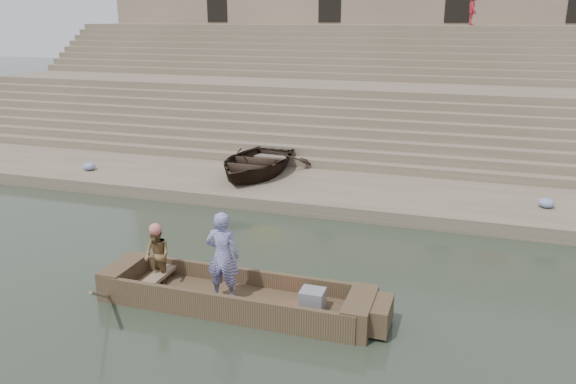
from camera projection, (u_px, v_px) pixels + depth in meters
The scene contains 14 objects.
ground at pixel (138, 301), 11.76m from camera, with size 120.00×120.00×0.00m, color #2A3628.
lower_landing at pixel (269, 186), 18.97m from camera, with size 32.00×4.00×0.40m, color gray.
mid_landing at pixel (325, 115), 25.44m from camera, with size 32.00×3.00×2.80m, color gray.
upper_landing at pixel (357, 74), 31.45m from camera, with size 32.00×3.00×5.20m, color gray.
ghat_steps at pixel (334, 101), 26.86m from camera, with size 32.00×11.00×5.20m.
building_wall at pixel (372, 17), 34.20m from camera, with size 32.00×5.07×11.20m.
main_rowboat at pixel (235, 302), 11.50m from camera, with size 5.00×1.30×0.22m, color brown.
rowboat_trim at pixel (244, 294), 11.37m from camera, with size 6.04×2.63×1.94m.
standing_man at pixel (223, 256), 11.13m from camera, with size 0.67×0.44×1.83m, color navy.
rowing_man at pixel (157, 255), 11.88m from camera, with size 0.62×0.48×1.27m, color #297B36.
television at pixel (312, 299), 10.93m from camera, with size 0.46×0.42×0.40m.
beached_rowboat at pixel (256, 161), 19.58m from camera, with size 3.11×4.36×0.90m, color #2D2116.
pedestrian at pixel (473, 8), 28.34m from camera, with size 1.04×0.60×1.61m, color maroon.
cloth_bundles at pixel (293, 183), 18.20m from camera, with size 15.44×0.94×0.26m.
Camera 1 is at (6.21, -9.10, 5.61)m, focal length 35.55 mm.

